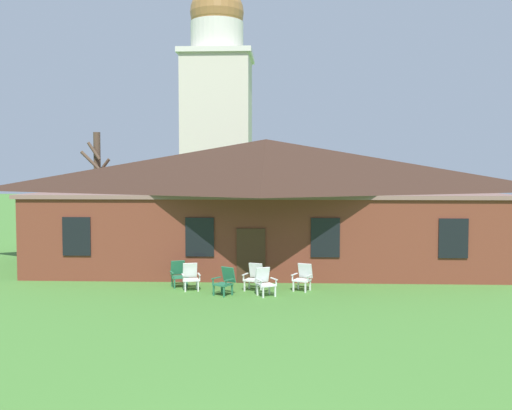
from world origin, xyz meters
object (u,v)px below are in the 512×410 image
at_px(lawn_chair_right_end, 265,281).
at_px(lawn_chair_far_side, 303,277).
at_px(lawn_chair_by_porch, 179,273).
at_px(lawn_chair_middle, 254,276).
at_px(lawn_chair_near_door, 191,276).
at_px(lawn_chair_left_end, 225,281).

xyz_separation_m(lawn_chair_right_end, lawn_chair_far_side, (1.36, 0.93, 0.00)).
height_order(lawn_chair_by_porch, lawn_chair_middle, same).
distance_m(lawn_chair_by_porch, lawn_chair_middle, 2.86).
bearing_deg(lawn_chair_right_end, lawn_chair_near_door, 162.79).
height_order(lawn_chair_left_end, lawn_chair_far_side, same).
distance_m(lawn_chair_middle, lawn_chair_far_side, 1.77).
distance_m(lawn_chair_right_end, lawn_chair_far_side, 1.65).
xyz_separation_m(lawn_chair_near_door, lawn_chair_middle, (2.30, 0.07, 0.00)).
bearing_deg(lawn_chair_right_end, lawn_chair_middle, 114.02).
bearing_deg(lawn_chair_left_end, lawn_chair_right_end, -1.27).
distance_m(lawn_chair_by_porch, lawn_chair_near_door, 0.76).
relative_size(lawn_chair_by_porch, lawn_chair_middle, 1.00).
bearing_deg(lawn_chair_far_side, lawn_chair_near_door, -178.71).
bearing_deg(lawn_chair_far_side, lawn_chair_by_porch, 174.43).
distance_m(lawn_chair_near_door, lawn_chair_middle, 2.30).
xyz_separation_m(lawn_chair_by_porch, lawn_chair_middle, (2.83, -0.47, 0.00)).
relative_size(lawn_chair_near_door, lawn_chair_left_end, 1.00).
relative_size(lawn_chair_right_end, lawn_chair_far_side, 1.00).
relative_size(lawn_chair_near_door, lawn_chair_middle, 1.00).
bearing_deg(lawn_chair_near_door, lawn_chair_right_end, -17.21).
height_order(lawn_chair_near_door, lawn_chair_middle, same).
bearing_deg(lawn_chair_by_porch, lawn_chair_far_side, -5.57).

